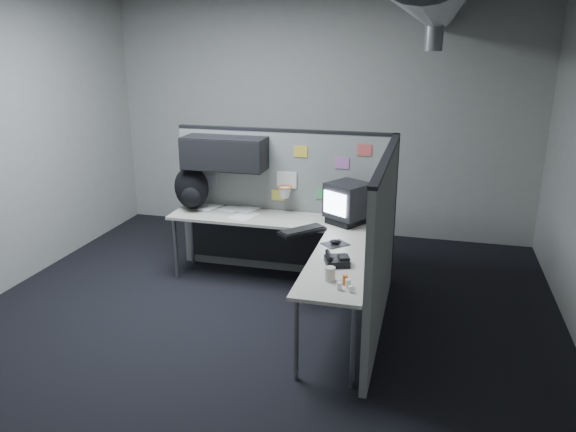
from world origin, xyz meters
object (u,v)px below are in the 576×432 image
(keyboard, at_px, (302,231))
(backpack, at_px, (191,189))
(desk, at_px, (291,239))
(phone, at_px, (336,260))
(monitor, at_px, (348,203))

(keyboard, relative_size, backpack, 1.00)
(desk, distance_m, phone, 1.03)
(desk, height_order, phone, phone)
(desk, distance_m, backpack, 1.34)
(monitor, xyz_separation_m, phone, (0.09, -1.13, -0.18))
(phone, xyz_separation_m, backpack, (-1.84, 1.19, 0.20))
(monitor, bearing_deg, backpack, 165.20)
(phone, height_order, backpack, backpack)
(desk, bearing_deg, phone, -53.87)
(desk, bearing_deg, backpack, 163.74)
(monitor, xyz_separation_m, keyboard, (-0.38, -0.41, -0.20))
(desk, bearing_deg, monitor, 30.24)
(keyboard, height_order, phone, phone)
(desk, relative_size, backpack, 4.80)
(desk, relative_size, monitor, 4.52)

